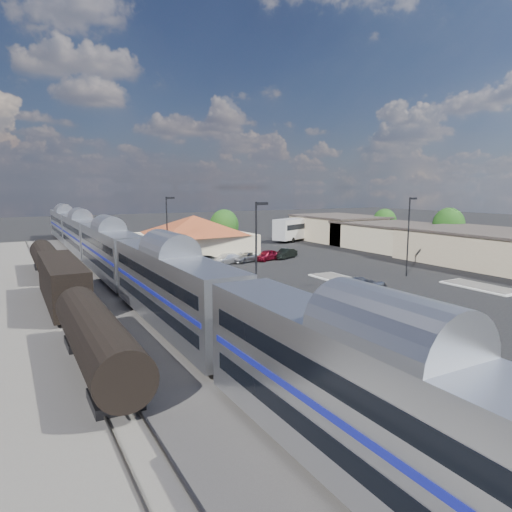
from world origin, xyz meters
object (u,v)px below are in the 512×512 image
station_depot (194,237)px  pickup_truck (369,304)px  suv (362,285)px  coach_bus (298,227)px

station_depot → pickup_truck: size_ratio=2.89×
suv → coach_bus: 44.50m
pickup_truck → suv: 8.41m
station_depot → suv: 28.76m
station_depot → pickup_truck: station_depot is taller
coach_bus → station_depot: bearing=90.6°
station_depot → coach_bus: (26.02, 11.98, -0.66)m
station_depot → pickup_truck: 34.59m
pickup_truck → station_depot: bearing=-2.6°
coach_bus → suv: bearing=129.7°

